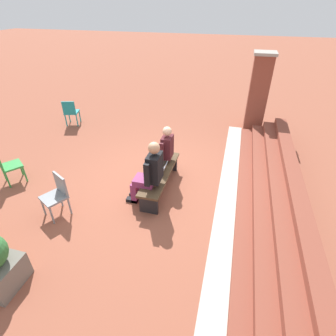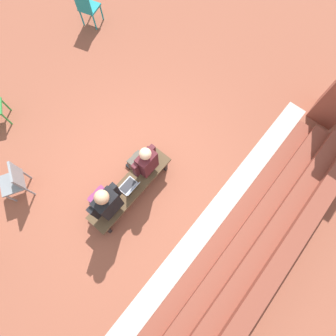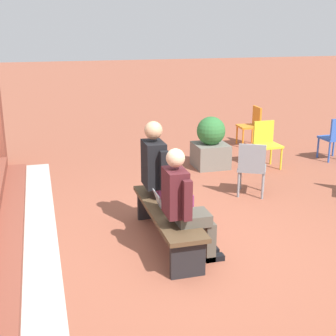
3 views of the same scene
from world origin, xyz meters
name	(u,v)px [view 1 (image 1 of 3)]	position (x,y,z in m)	size (l,w,h in m)	color
ground_plane	(157,182)	(0.00, 0.00, 0.00)	(60.00, 60.00, 0.00)	brown
concrete_strip	(227,199)	(0.23, 1.61, 0.00)	(7.65, 0.40, 0.01)	#B7B2A8
brick_steps	(276,199)	(0.23, 2.56, 0.22)	(6.85, 1.20, 0.60)	brown
brick_pillar_left_of_steps	(258,92)	(-3.78, 2.13, 1.17)	(0.64, 0.64, 2.31)	brown
bench	(160,176)	(0.23, 0.14, 0.35)	(1.80, 0.44, 0.45)	#4C3823
person_student	(163,151)	(-0.23, 0.08, 0.70)	(0.52, 0.65, 1.30)	#4C473D
person_adult	(149,172)	(0.71, 0.07, 0.74)	(0.58, 0.73, 1.41)	#7F2D5B
laptop	(161,170)	(0.23, 0.15, 0.50)	(0.32, 0.29, 0.21)	#9EA0A5
plastic_chair_far_left	(71,111)	(-2.39, -3.67, 0.48)	(0.52, 0.52, 0.84)	teal
plastic_chair_by_pillar	(7,165)	(0.87, -3.22, 0.48)	(0.59, 0.59, 0.84)	#2D893D
plastic_chair_foreground	(57,193)	(1.47, -1.53, 0.48)	(0.57, 0.57, 0.84)	gray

